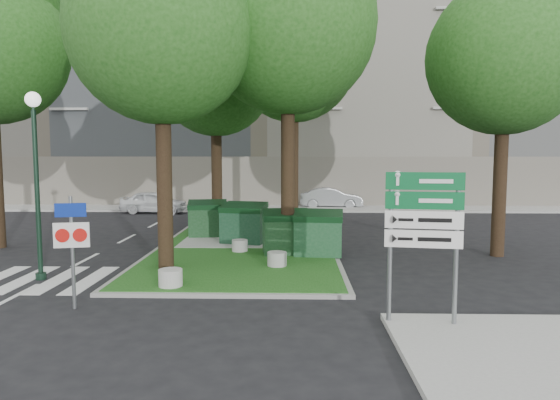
{
  "coord_description": "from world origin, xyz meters",
  "views": [
    {
      "loc": [
        2.18,
        -11.61,
        3.43
      ],
      "look_at": [
        1.78,
        3.53,
        2.0
      ],
      "focal_mm": 32.0,
      "sensor_mm": 36.0,
      "label": 1
    }
  ],
  "objects_px": {
    "tree_median_mid": "(218,66)",
    "dumpster_b": "(244,223)",
    "tree_median_near_right": "(291,8)",
    "car_white": "(154,202)",
    "bollard_left": "(170,278)",
    "bollard_mid": "(240,245)",
    "dumpster_a": "(208,219)",
    "car_silver": "(331,198)",
    "traffic_sign_pole": "(72,237)",
    "tree_median_near_left": "(164,13)",
    "dumpster_c": "(286,232)",
    "tree_street_right": "(508,42)",
    "tree_median_far": "(296,47)",
    "street_lamp": "(36,163)",
    "litter_bin": "(316,220)",
    "bollard_right": "(277,259)",
    "directional_sign": "(424,223)",
    "dumpster_d": "(318,233)"
  },
  "relations": [
    {
      "from": "car_white",
      "to": "litter_bin",
      "type": "bearing_deg",
      "value": -123.28
    },
    {
      "from": "tree_street_right",
      "to": "directional_sign",
      "type": "relative_size",
      "value": 3.42
    },
    {
      "from": "bollard_left",
      "to": "street_lamp",
      "type": "relative_size",
      "value": 0.12
    },
    {
      "from": "tree_median_near_right",
      "to": "car_white",
      "type": "height_order",
      "value": "tree_median_near_right"
    },
    {
      "from": "bollard_left",
      "to": "dumpster_b",
      "type": "bearing_deg",
      "value": 78.66
    },
    {
      "from": "dumpster_a",
      "to": "dumpster_c",
      "type": "xyz_separation_m",
      "value": [
        3.2,
        -3.36,
        0.01
      ]
    },
    {
      "from": "street_lamp",
      "to": "car_silver",
      "type": "bearing_deg",
      "value": 62.78
    },
    {
      "from": "bollard_right",
      "to": "bollard_mid",
      "type": "bearing_deg",
      "value": 121.57
    },
    {
      "from": "traffic_sign_pole",
      "to": "dumpster_c",
      "type": "bearing_deg",
      "value": 39.22
    },
    {
      "from": "dumpster_b",
      "to": "dumpster_c",
      "type": "xyz_separation_m",
      "value": [
        1.6,
        -1.91,
        -0.02
      ]
    },
    {
      "from": "bollard_left",
      "to": "traffic_sign_pole",
      "type": "xyz_separation_m",
      "value": [
        -1.78,
        -1.48,
        1.27
      ]
    },
    {
      "from": "tree_median_near_left",
      "to": "traffic_sign_pole",
      "type": "bearing_deg",
      "value": -109.34
    },
    {
      "from": "bollard_left",
      "to": "litter_bin",
      "type": "bearing_deg",
      "value": 67.22
    },
    {
      "from": "dumpster_b",
      "to": "bollard_mid",
      "type": "bearing_deg",
      "value": -76.74
    },
    {
      "from": "dumpster_b",
      "to": "bollard_left",
      "type": "relative_size",
      "value": 3.06
    },
    {
      "from": "tree_median_mid",
      "to": "bollard_mid",
      "type": "distance_m",
      "value": 7.91
    },
    {
      "from": "tree_median_mid",
      "to": "dumpster_a",
      "type": "relative_size",
      "value": 5.97
    },
    {
      "from": "tree_median_mid",
      "to": "dumpster_b",
      "type": "bearing_deg",
      "value": -62.5
    },
    {
      "from": "tree_street_right",
      "to": "bollard_left",
      "type": "xyz_separation_m",
      "value": [
        -9.97,
        -4.56,
        -6.65
      ]
    },
    {
      "from": "tree_median_mid",
      "to": "tree_street_right",
      "type": "height_order",
      "value": "tree_street_right"
    },
    {
      "from": "tree_median_mid",
      "to": "dumpster_b",
      "type": "height_order",
      "value": "tree_median_mid"
    },
    {
      "from": "dumpster_a",
      "to": "dumpster_b",
      "type": "height_order",
      "value": "dumpster_b"
    },
    {
      "from": "dumpster_c",
      "to": "car_silver",
      "type": "height_order",
      "value": "dumpster_c"
    },
    {
      "from": "tree_median_mid",
      "to": "car_silver",
      "type": "distance_m",
      "value": 13.38
    },
    {
      "from": "dumpster_d",
      "to": "street_lamp",
      "type": "bearing_deg",
      "value": -153.09
    },
    {
      "from": "dumpster_c",
      "to": "bollard_mid",
      "type": "height_order",
      "value": "dumpster_c"
    },
    {
      "from": "tree_median_mid",
      "to": "tree_street_right",
      "type": "xyz_separation_m",
      "value": [
        10.0,
        -4.0,
        0.0
      ]
    },
    {
      "from": "dumpster_b",
      "to": "traffic_sign_pole",
      "type": "xyz_separation_m",
      "value": [
        -3.01,
        -7.61,
        0.77
      ]
    },
    {
      "from": "traffic_sign_pole",
      "to": "car_white",
      "type": "distance_m",
      "value": 17.83
    },
    {
      "from": "dumpster_b",
      "to": "dumpster_a",
      "type": "bearing_deg",
      "value": 150.24
    },
    {
      "from": "tree_street_right",
      "to": "car_white",
      "type": "distance_m",
      "value": 19.84
    },
    {
      "from": "tree_median_near_left",
      "to": "tree_median_far",
      "type": "xyz_separation_m",
      "value": [
        3.7,
        9.5,
        1.0
      ]
    },
    {
      "from": "bollard_left",
      "to": "bollard_mid",
      "type": "bearing_deg",
      "value": 74.49
    },
    {
      "from": "bollard_left",
      "to": "bollard_mid",
      "type": "relative_size",
      "value": 1.11
    },
    {
      "from": "litter_bin",
      "to": "car_white",
      "type": "height_order",
      "value": "car_white"
    },
    {
      "from": "tree_median_far",
      "to": "street_lamp",
      "type": "relative_size",
      "value": 2.37
    },
    {
      "from": "dumpster_b",
      "to": "car_silver",
      "type": "xyz_separation_m",
      "value": [
        4.2,
        12.87,
        -0.2
      ]
    },
    {
      "from": "dumpster_c",
      "to": "tree_median_near_left",
      "type": "bearing_deg",
      "value": -155.11
    },
    {
      "from": "tree_street_right",
      "to": "street_lamp",
      "type": "distance_m",
      "value": 14.73
    },
    {
      "from": "dumpster_c",
      "to": "street_lamp",
      "type": "relative_size",
      "value": 0.34
    },
    {
      "from": "tree_median_near_left",
      "to": "car_white",
      "type": "relative_size",
      "value": 2.81
    },
    {
      "from": "tree_median_mid",
      "to": "tree_street_right",
      "type": "bearing_deg",
      "value": -21.8
    },
    {
      "from": "dumpster_b",
      "to": "street_lamp",
      "type": "xyz_separation_m",
      "value": [
        -5.04,
        -5.11,
        2.33
      ]
    },
    {
      "from": "tree_median_far",
      "to": "bollard_mid",
      "type": "xyz_separation_m",
      "value": [
        -1.92,
        -7.06,
        -8.01
      ]
    },
    {
      "from": "dumpster_a",
      "to": "car_silver",
      "type": "xyz_separation_m",
      "value": [
        5.8,
        11.41,
        -0.17
      ]
    },
    {
      "from": "bollard_left",
      "to": "bollard_mid",
      "type": "height_order",
      "value": "bollard_left"
    },
    {
      "from": "tree_street_right",
      "to": "dumpster_c",
      "type": "bearing_deg",
      "value": -177.34
    },
    {
      "from": "tree_median_near_left",
      "to": "bollard_mid",
      "type": "xyz_separation_m",
      "value": [
        1.78,
        2.44,
        -7.01
      ]
    },
    {
      "from": "tree_median_near_right",
      "to": "traffic_sign_pole",
      "type": "distance_m",
      "value": 9.69
    },
    {
      "from": "litter_bin",
      "to": "car_white",
      "type": "distance_m",
      "value": 11.0
    }
  ]
}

